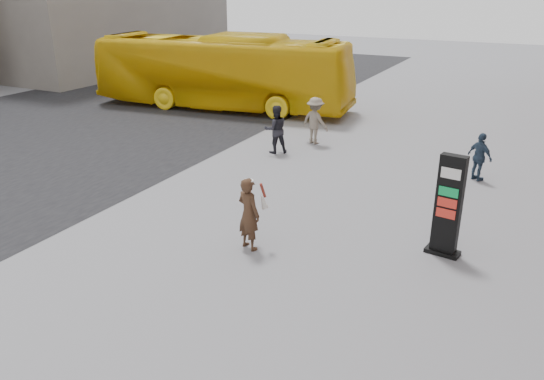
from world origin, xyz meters
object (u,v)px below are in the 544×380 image
at_px(pedestrian_a, 276,129).
at_px(pedestrian_c, 480,157).
at_px(info_pylon, 448,206).
at_px(bus, 222,72).
at_px(woman, 249,213).
at_px(pedestrian_b, 315,121).

relative_size(pedestrian_a, pedestrian_c, 1.15).
distance_m(info_pylon, pedestrian_a, 8.57).
height_order(info_pylon, bus, bus).
distance_m(info_pylon, woman, 4.43).
distance_m(pedestrian_a, pedestrian_b, 1.91).
bearing_deg(info_pylon, bus, 147.89).
bearing_deg(woman, pedestrian_a, -49.21).
distance_m(info_pylon, pedestrian_b, 9.16).
bearing_deg(pedestrian_b, woman, 119.39).
bearing_deg(pedestrian_a, bus, -84.64).
height_order(woman, pedestrian_a, same).
bearing_deg(pedestrian_c, bus, 12.57).
xyz_separation_m(info_pylon, pedestrian_c, (0.04, 5.44, -0.42)).
distance_m(woman, pedestrian_b, 8.86).
relative_size(woman, pedestrian_b, 0.97).
bearing_deg(woman, info_pylon, -137.87).
xyz_separation_m(woman, pedestrian_b, (-1.99, 8.63, 0.00)).
bearing_deg(pedestrian_b, pedestrian_a, 81.61).
bearing_deg(info_pylon, pedestrian_c, 97.58).
xyz_separation_m(woman, pedestrian_a, (-2.79, 6.90, -0.02)).
xyz_separation_m(pedestrian_b, pedestrian_c, (6.10, -1.43, -0.13)).
relative_size(bus, pedestrian_a, 7.31).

